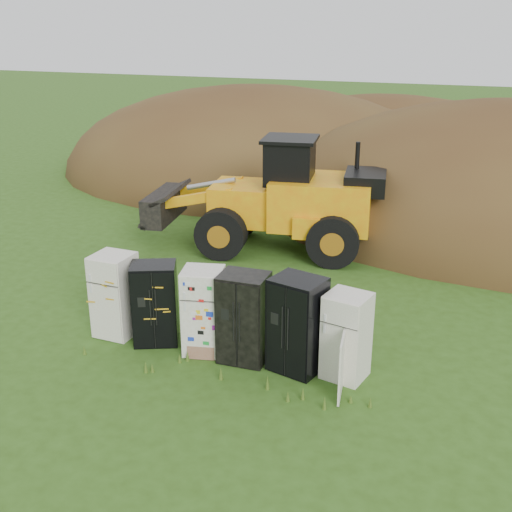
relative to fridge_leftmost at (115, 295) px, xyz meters
The scene contains 11 objects.
ground 2.71m from the fridge_leftmost, ahead, with size 120.00×120.00×0.00m, color #2D4D14.
fridge_leftmost is the anchor object (origin of this frame).
fridge_black_side 0.95m from the fridge_leftmost, ahead, with size 0.90×0.71×1.72m, color black, non-canonical shape.
fridge_sticker 2.07m from the fridge_leftmost, ahead, with size 0.79×0.73×1.77m, color white, non-canonical shape.
fridge_dark_mid 2.93m from the fridge_leftmost, ahead, with size 0.92×0.75×1.79m, color black, non-canonical shape.
fridge_black_right 4.01m from the fridge_leftmost, ahead, with size 0.93×0.78×1.86m, color black, non-canonical shape.
fridge_open_door 4.95m from the fridge_leftmost, ahead, with size 0.76×0.70×1.67m, color white, non-canonical shape.
wheel_loader 6.33m from the fridge_leftmost, 81.42° to the left, with size 6.77×2.75×3.28m, color gold, non-canonical shape.
dirt_mound_right 13.87m from the fridge_leftmost, 55.70° to the left, with size 16.82×12.33×7.99m, color #472B16.
dirt_mound_left 15.16m from the fridge_leftmost, 99.33° to the left, with size 17.43×13.07×7.58m, color #472B16.
dirt_mound_back 19.02m from the fridge_leftmost, 82.73° to the left, with size 15.69×10.46×6.37m, color #472B16.
Camera 1 is at (4.60, -10.43, 6.32)m, focal length 45.00 mm.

